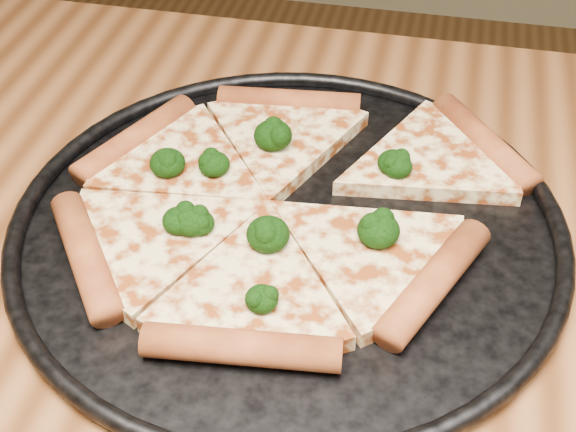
# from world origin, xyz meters

# --- Properties ---
(pizza_pan) EXTENTS (0.41, 0.41, 0.02)m
(pizza_pan) POSITION_xyz_m (-0.11, 0.13, 0.76)
(pizza_pan) COLOR black
(pizza_pan) RESTS_ON dining_table
(pizza) EXTENTS (0.37, 0.33, 0.02)m
(pizza) POSITION_xyz_m (-0.12, 0.15, 0.77)
(pizza) COLOR #F5D696
(pizza) RESTS_ON pizza_pan
(broccoli_florets) EXTENTS (0.20, 0.20, 0.02)m
(broccoli_florets) POSITION_xyz_m (-0.13, 0.14, 0.78)
(broccoli_florets) COLOR black
(broccoli_florets) RESTS_ON pizza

